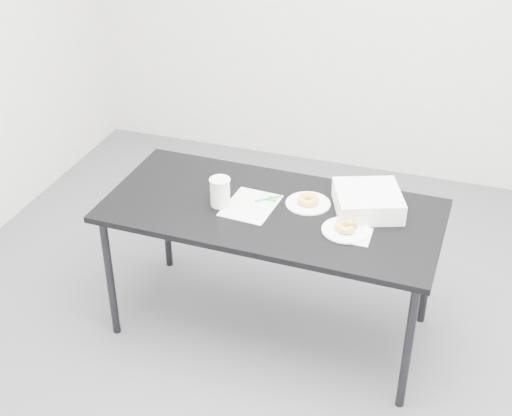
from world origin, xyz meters
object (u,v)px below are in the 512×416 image
(table, at_px, (272,218))
(scorecard, at_px, (251,205))
(coffee_cup, at_px, (220,192))
(donut_near, at_px, (346,226))
(pen, at_px, (268,199))
(donut_far, at_px, (308,200))
(plate_near, at_px, (346,230))
(plate_far, at_px, (308,203))
(bakery_box, at_px, (368,201))

(table, xyz_separation_m, scorecard, (-0.10, -0.01, 0.06))
(table, height_order, coffee_cup, coffee_cup)
(table, xyz_separation_m, donut_near, (0.38, -0.08, 0.08))
(pen, bearing_deg, donut_near, -58.41)
(pen, xyz_separation_m, donut_near, (0.42, -0.15, 0.02))
(table, height_order, donut_far, donut_far)
(scorecard, bearing_deg, pen, 56.11)
(plate_near, height_order, plate_far, plate_near)
(scorecard, relative_size, plate_far, 1.33)
(plate_near, bearing_deg, scorecard, 171.58)
(donut_far, bearing_deg, pen, -172.76)
(table, distance_m, pen, 0.10)
(donut_near, bearing_deg, scorecard, 171.58)
(scorecard, relative_size, pen, 2.15)
(plate_far, height_order, coffee_cup, coffee_cup)
(table, bearing_deg, plate_far, 32.78)
(coffee_cup, bearing_deg, plate_near, -3.12)
(pen, distance_m, bakery_box, 0.48)
(scorecard, distance_m, plate_far, 0.28)
(coffee_cup, distance_m, bakery_box, 0.70)
(table, relative_size, donut_near, 15.55)
(scorecard, relative_size, donut_far, 2.84)
(table, bearing_deg, scorecard, -173.55)
(donut_near, relative_size, plate_far, 0.48)
(plate_far, bearing_deg, donut_far, 0.00)
(donut_far, distance_m, coffee_cup, 0.43)
(donut_far, bearing_deg, bakery_box, 7.61)
(plate_near, bearing_deg, bakery_box, 75.51)
(plate_far, distance_m, bakery_box, 0.29)
(table, height_order, donut_near, donut_near)
(scorecard, height_order, plate_far, plate_far)
(table, xyz_separation_m, pen, (-0.04, 0.07, 0.06))
(plate_near, xyz_separation_m, bakery_box, (0.05, 0.21, 0.04))
(scorecard, height_order, donut_near, donut_near)
(donut_near, distance_m, bakery_box, 0.22)
(table, distance_m, bakery_box, 0.47)
(plate_near, relative_size, coffee_cup, 1.57)
(pen, xyz_separation_m, coffee_cup, (-0.20, -0.12, 0.06))
(pen, relative_size, coffee_cup, 0.95)
(pen, distance_m, plate_near, 0.45)
(pen, xyz_separation_m, donut_far, (0.20, 0.02, 0.02))
(donut_near, distance_m, coffee_cup, 0.63)
(bakery_box, bearing_deg, plate_near, -125.58)
(table, relative_size, scorecard, 5.60)
(donut_near, distance_m, plate_far, 0.29)
(scorecard, distance_m, donut_near, 0.49)
(table, relative_size, plate_near, 7.30)
(pen, xyz_separation_m, plate_near, (0.42, -0.15, -0.00))
(pen, distance_m, donut_far, 0.20)
(table, bearing_deg, pen, 122.96)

